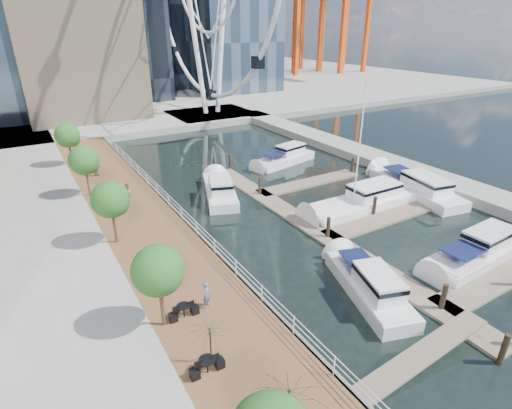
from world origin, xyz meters
name	(u,v)px	position (x,y,z in m)	size (l,w,h in m)	color
ground	(377,309)	(0.00, 0.00, 0.00)	(520.00, 520.00, 0.00)	black
boardwalk	(147,234)	(-9.00, 15.00, 0.50)	(6.00, 60.00, 1.00)	brown
seawall	(184,225)	(-6.00, 15.00, 0.50)	(0.25, 60.00, 1.00)	#595954
land_far	(79,87)	(0.00, 102.00, 0.50)	(200.00, 114.00, 1.00)	gray
breakwater	(371,157)	(20.00, 20.00, 0.50)	(4.00, 60.00, 1.00)	gray
pier	(212,115)	(14.00, 52.00, 0.50)	(14.00, 12.00, 1.00)	gray
railing	(182,213)	(-6.10, 15.00, 1.52)	(0.10, 60.00, 1.05)	white
floating_docks	(357,209)	(7.97, 9.98, 0.49)	(16.00, 34.00, 2.60)	#6D6051
port_cranes	(307,7)	(67.67, 95.67, 20.00)	(40.00, 52.00, 38.00)	#D84C14
street_trees	(110,200)	(-11.40, 14.00, 4.29)	(2.60, 42.60, 4.60)	#3F2B1C
cafe_tables	(237,395)	(-10.40, -2.00, 1.37)	(2.50, 13.70, 0.74)	black
yacht_foreground	(475,261)	(9.81, 0.16, 0.00)	(2.68, 10.00, 2.15)	silver
pedestrian_near	(207,295)	(-8.89, 4.13, 1.81)	(0.59, 0.39, 1.61)	slate
pedestrian_mid	(127,191)	(-8.68, 21.28, 1.78)	(0.75, 0.59, 1.55)	#8C6A61
pedestrian_far	(96,167)	(-9.82, 28.95, 1.94)	(1.11, 0.46, 1.89)	#373C45
moored_yachts	(365,212)	(8.93, 9.94, 0.00)	(22.30, 39.11, 11.50)	white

